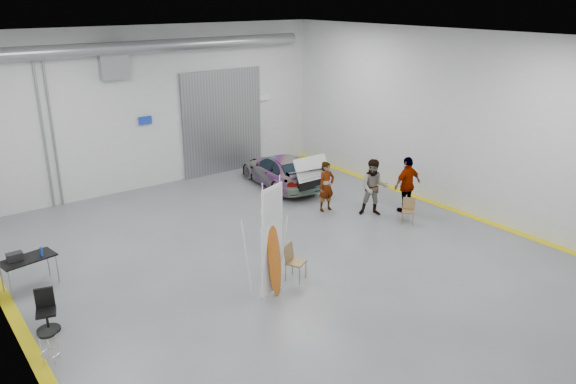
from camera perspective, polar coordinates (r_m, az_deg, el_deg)
ground at (r=16.06m, az=-0.61°, el=-6.50°), size 16.00×16.00×0.00m
room_shell at (r=16.67m, az=-4.55°, el=9.21°), size 14.02×16.18×6.01m
sedan_car at (r=21.61m, az=-0.81°, el=2.20°), size 2.30×4.41×1.22m
person_a at (r=19.09m, az=3.92°, el=0.58°), size 0.65×0.44×1.73m
person_b at (r=18.85m, az=8.72°, el=0.47°), size 1.18×1.16×1.93m
person_c at (r=19.31m, az=12.03°, el=0.74°), size 1.14×0.51×1.94m
surfboard_display at (r=13.52m, az=-1.76°, el=-6.01°), size 0.81×0.44×3.01m
folding_chair_near at (r=14.70m, az=0.77°, el=-7.80°), size 0.61×0.65×0.96m
folding_chair_far at (r=18.55m, az=12.06°, el=-2.39°), size 0.54×0.63×0.83m
shop_stool at (r=12.60m, az=-23.07°, el=-14.34°), size 0.36×0.36×0.71m
work_table at (r=15.53m, az=-25.22°, el=-6.15°), size 1.38×0.86×1.05m
office_chair at (r=13.68m, az=-23.41°, el=-11.24°), size 0.52×0.54×0.96m
trunk_lid at (r=20.02m, az=2.30°, el=2.65°), size 1.42×0.86×0.04m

